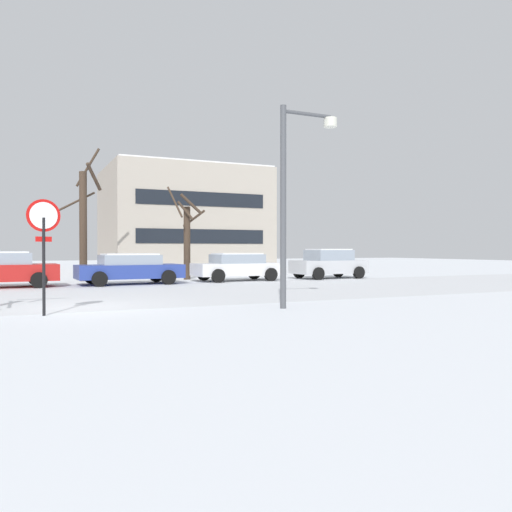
# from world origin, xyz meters

# --- Properties ---
(ground_plane) EXTENTS (120.00, 120.00, 0.00)m
(ground_plane) POSITION_xyz_m (0.00, 0.00, 0.00)
(ground_plane) COLOR white
(road_surface) EXTENTS (80.00, 9.27, 0.00)m
(road_surface) POSITION_xyz_m (0.00, 3.64, 0.00)
(road_surface) COLOR silver
(road_surface) RESTS_ON ground
(stop_sign) EXTENTS (0.75, 0.15, 2.72)m
(stop_sign) POSITION_xyz_m (-0.98, -1.29, 1.91)
(stop_sign) COLOR black
(stop_sign) RESTS_ON ground
(street_lamp) EXTENTS (1.71, 0.36, 5.31)m
(street_lamp) POSITION_xyz_m (5.10, -2.29, 3.27)
(street_lamp) COLOR #4C4F54
(street_lamp) RESTS_ON ground
(parked_car_blue) EXTENTS (4.60, 2.29, 1.36)m
(parked_car_blue) POSITION_xyz_m (2.91, 8.72, 0.71)
(parked_car_blue) COLOR #283D93
(parked_car_blue) RESTS_ON ground
(parked_car_white) EXTENTS (4.34, 2.17, 1.36)m
(parked_car_white) POSITION_xyz_m (8.16, 8.99, 0.70)
(parked_car_white) COLOR white
(parked_car_white) RESTS_ON ground
(parked_car_silver) EXTENTS (4.01, 2.17, 1.57)m
(parked_car_silver) POSITION_xyz_m (13.41, 8.94, 0.79)
(parked_car_silver) COLOR silver
(parked_car_silver) RESTS_ON ground
(tree_far_mid) EXTENTS (1.88, 1.87, 4.76)m
(tree_far_mid) POSITION_xyz_m (6.27, 11.09, 2.18)
(tree_far_mid) COLOR #423326
(tree_far_mid) RESTS_ON ground
(tree_far_left) EXTENTS (2.11, 2.13, 6.57)m
(tree_far_left) POSITION_xyz_m (1.33, 12.01, 2.94)
(tree_far_left) COLOR #423326
(tree_far_left) RESTS_ON ground
(building_far_right) EXTENTS (10.53, 8.78, 7.18)m
(building_far_right) POSITION_xyz_m (8.99, 21.05, 3.59)
(building_far_right) COLOR #B2A899
(building_far_right) RESTS_ON ground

